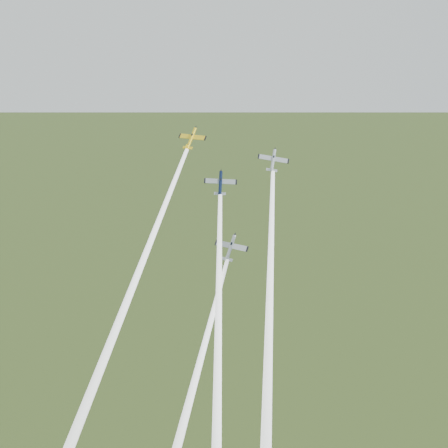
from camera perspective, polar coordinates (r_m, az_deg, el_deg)
plane_yellow at (r=139.30m, az=-3.33°, el=8.68°), size 9.30×8.38×6.39m
smoke_trail_yellow at (r=126.91m, az=-9.36°, el=-6.55°), size 21.03×48.51×55.52m
plane_navy at (r=135.26m, az=-0.37°, el=4.18°), size 8.28×6.97×7.00m
smoke_trail_navy at (r=122.06m, az=-0.61°, el=-12.22°), size 6.74×50.07×54.20m
plane_silver_right at (r=139.72m, az=5.02°, el=6.46°), size 8.60×6.29×7.62m
smoke_trail_silver_right at (r=125.75m, az=4.67°, el=-7.55°), size 3.19×45.09×48.74m
plane_silver_low at (r=138.74m, az=0.67°, el=-2.43°), size 10.56×8.83×7.86m
smoke_trail_silver_low at (r=132.16m, az=-2.71°, el=-14.69°), size 12.73×38.04×42.02m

